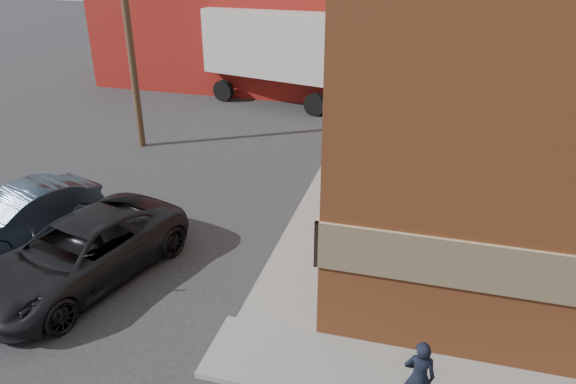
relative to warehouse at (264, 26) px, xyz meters
The scene contains 8 objects.
ground 21.07m from the warehouse, 73.30° to the right, with size 90.00×90.00×0.00m, color #28282B.
sidewalk_west 13.12m from the warehouse, 59.04° to the right, with size 1.80×18.00×0.12m, color gray.
warehouse is the anchor object (origin of this frame).
utility_pole 11.27m from the warehouse, 97.77° to the right, with size 2.00×0.26×9.00m.
man 23.69m from the warehouse, 65.87° to the right, with size 0.55×0.36×1.51m, color black.
sedan 18.23m from the warehouse, 93.72° to the right, with size 1.48×4.25×1.40m, color #2F3E4F.
suv_a 19.67m from the warehouse, 85.46° to the right, with size 2.56×5.55×1.54m, color black.
box_truck 5.05m from the warehouse, 56.04° to the right, with size 8.96×4.28×4.25m.
Camera 1 is at (3.41, -9.16, 8.00)m, focal length 35.00 mm.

